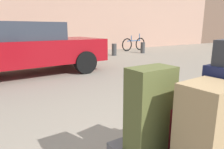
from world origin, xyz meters
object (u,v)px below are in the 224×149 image
object	(u,v)px
suitcase_olive_front_left	(150,110)
parked_car	(21,47)
bollard_kerb_near	(87,51)
suitcase_tan_rear_left	(205,129)
bollard_kerb_far	(143,48)
bollard_kerb_mid	(114,50)
bicycle_leaning	(134,44)
duffel_bag_maroon_rear_right	(186,116)

from	to	relation	value
suitcase_olive_front_left	parked_car	distance (m)	4.89
bollard_kerb_near	suitcase_tan_rear_left	bearing A→B (deg)	-109.27
bollard_kerb_far	bollard_kerb_mid	bearing A→B (deg)	180.00
bollard_kerb_mid	parked_car	bearing A→B (deg)	-154.53
suitcase_olive_front_left	bollard_kerb_near	bearing A→B (deg)	67.08
suitcase_tan_rear_left	parked_car	distance (m)	5.26
bicycle_leaning	parked_car	bearing A→B (deg)	-153.10
duffel_bag_maroon_rear_right	bollard_kerb_mid	bearing A→B (deg)	69.38
bicycle_leaning	bollard_kerb_far	bearing A→B (deg)	-106.61
suitcase_olive_front_left	bollard_kerb_near	world-z (taller)	suitcase_olive_front_left
suitcase_tan_rear_left	bollard_kerb_near	bearing A→B (deg)	66.67
parked_car	bollard_kerb_far	bearing A→B (deg)	18.69
duffel_bag_maroon_rear_right	bollard_kerb_near	size ratio (longest dim) A/B	1.09
bollard_kerb_mid	suitcase_tan_rear_left	bearing A→B (deg)	-118.63
suitcase_tan_rear_left	bollard_kerb_far	xyz separation A→B (m)	(5.74, 7.30, -0.36)
suitcase_tan_rear_left	bollard_kerb_far	distance (m)	9.29
suitcase_tan_rear_left	parked_car	xyz separation A→B (m)	(-0.32, 5.25, 0.12)
parked_car	bollard_kerb_near	world-z (taller)	parked_car
bollard_kerb_far	parked_car	bearing A→B (deg)	-161.31
parked_car	bicycle_leaning	xyz separation A→B (m)	(6.41, 3.25, -0.39)
parked_car	suitcase_tan_rear_left	bearing A→B (deg)	-86.56
bollard_kerb_near	bollard_kerb_far	size ratio (longest dim) A/B	1.00
bollard_kerb_mid	bollard_kerb_near	bearing A→B (deg)	180.00
duffel_bag_maroon_rear_right	bollard_kerb_far	distance (m)	8.82
parked_car	bollard_kerb_mid	bearing A→B (deg)	25.47
duffel_bag_maroon_rear_right	bollard_kerb_near	distance (m)	7.30
parked_car	bollard_kerb_far	distance (m)	6.41
duffel_bag_maroon_rear_right	parked_car	distance (m)	4.93
suitcase_olive_front_left	suitcase_tan_rear_left	distance (m)	0.39
bicycle_leaning	bollard_kerb_far	size ratio (longest dim) A/B	3.16
bollard_kerb_mid	bollard_kerb_far	world-z (taller)	same
bollard_kerb_near	suitcase_olive_front_left	bearing A→B (deg)	-111.22
suitcase_olive_front_left	bollard_kerb_mid	bearing A→B (deg)	57.56
suitcase_olive_front_left	suitcase_tan_rear_left	bearing A→B (deg)	-70.09
duffel_bag_maroon_rear_right	suitcase_tan_rear_left	world-z (taller)	suitcase_tan_rear_left
suitcase_tan_rear_left	bollard_kerb_mid	bearing A→B (deg)	57.31
suitcase_olive_front_left	bollard_kerb_mid	xyz separation A→B (m)	(4.13, 6.94, -0.39)
parked_car	bicycle_leaning	bearing A→B (deg)	26.90
suitcase_olive_front_left	bollard_kerb_near	distance (m)	7.45
parked_car	bicycle_leaning	distance (m)	7.20
parked_car	bollard_kerb_mid	distance (m)	4.79
duffel_bag_maroon_rear_right	suitcase_tan_rear_left	distance (m)	0.48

